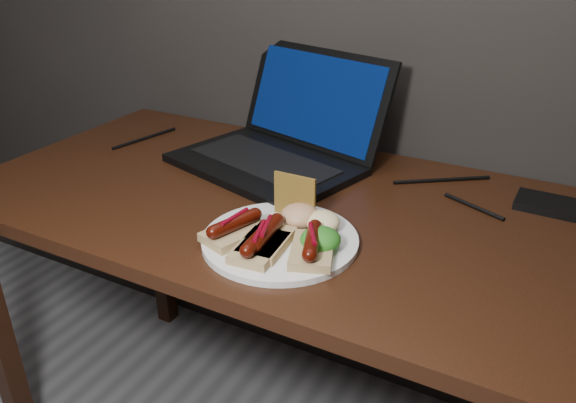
# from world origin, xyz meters

# --- Properties ---
(desk) EXTENTS (1.40, 0.70, 0.75)m
(desk) POSITION_xyz_m (0.00, 1.38, 0.66)
(desk) COLOR #36180D
(desk) RESTS_ON ground
(laptop) EXTENTS (0.50, 0.46, 0.25)m
(laptop) POSITION_xyz_m (-0.12, 1.56, 0.80)
(laptop) COLOR black
(laptop) RESTS_ON desk
(hard_drive) EXTENTS (0.13, 0.09, 0.02)m
(hard_drive) POSITION_xyz_m (0.48, 1.59, 0.76)
(hard_drive) COLOR black
(hard_drive) RESTS_ON desk
(desk_cables) EXTENTS (0.94, 0.32, 0.01)m
(desk_cables) POSITION_xyz_m (-0.00, 1.53, 0.75)
(desk_cables) COLOR black
(desk_cables) RESTS_ON desk
(plate) EXTENTS (0.28, 0.28, 0.01)m
(plate) POSITION_xyz_m (0.07, 1.22, 0.76)
(plate) COLOR white
(plate) RESTS_ON desk
(bread_sausage_left) EXTENTS (0.10, 0.13, 0.04)m
(bread_sausage_left) POSITION_xyz_m (-0.01, 1.18, 0.78)
(bread_sausage_left) COLOR tan
(bread_sausage_left) RESTS_ON plate
(bread_sausage_center) EXTENTS (0.08, 0.12, 0.04)m
(bread_sausage_center) POSITION_xyz_m (0.06, 1.18, 0.78)
(bread_sausage_center) COLOR tan
(bread_sausage_center) RESTS_ON plate
(bread_sausage_right) EXTENTS (0.11, 0.13, 0.04)m
(bread_sausage_right) POSITION_xyz_m (0.14, 1.19, 0.78)
(bread_sausage_right) COLOR tan
(bread_sausage_right) RESTS_ON plate
(bread_sausage_extra) EXTENTS (0.08, 0.12, 0.04)m
(bread_sausage_extra) POSITION_xyz_m (0.06, 1.16, 0.78)
(bread_sausage_extra) COLOR tan
(bread_sausage_extra) RESTS_ON plate
(crispbread) EXTENTS (0.09, 0.01, 0.08)m
(crispbread) POSITION_xyz_m (0.05, 1.30, 0.80)
(crispbread) COLOR olive
(crispbread) RESTS_ON plate
(salad_greens) EXTENTS (0.07, 0.07, 0.04)m
(salad_greens) POSITION_xyz_m (0.15, 1.21, 0.78)
(salad_greens) COLOR #115912
(salad_greens) RESTS_ON plate
(salsa_mound) EXTENTS (0.07, 0.07, 0.04)m
(salsa_mound) POSITION_xyz_m (0.08, 1.28, 0.78)
(salsa_mound) COLOR #A82E10
(salsa_mound) RESTS_ON plate
(coleslaw_mound) EXTENTS (0.06, 0.06, 0.04)m
(coleslaw_mound) POSITION_xyz_m (0.12, 1.28, 0.78)
(coleslaw_mound) COLOR white
(coleslaw_mound) RESTS_ON plate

